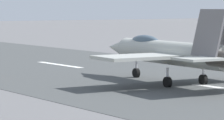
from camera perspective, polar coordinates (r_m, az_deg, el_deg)
fighter_jet at (r=49.51m, az=5.14°, el=0.68°), size 17.05×13.26×5.55m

